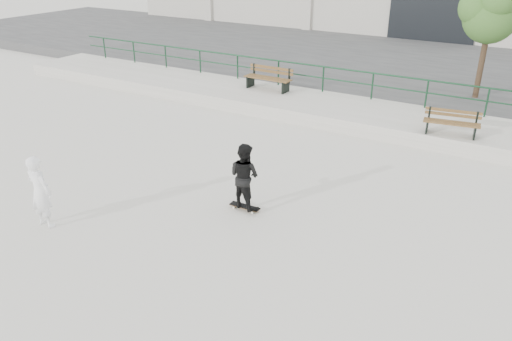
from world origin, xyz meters
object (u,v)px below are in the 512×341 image
Objects in this scene: tree at (493,11)px; skateboard at (245,207)px; bench_right at (452,123)px; standing_skater at (244,176)px; bench_left at (269,78)px; seated_skater at (40,192)px.

tree is 5.42× the size of skateboard.
bench_right reaches higher than skateboard.
bench_right is 7.38m from standing_skater.
bench_right is at bearing 60.48° from skateboard.
seated_skater is at bearing -87.02° from bench_left.
bench_left is 2.52× the size of skateboard.
standing_skater is (0.00, 0.00, 0.84)m from skateboard.
tree reaches higher than bench_right.
seated_skater reaches higher than bench_right.
seated_skater is at bearing -141.82° from skateboard.
tree is (0.03, 4.67, 2.81)m from bench_right.
bench_left is 1.21× the size of standing_skater.
skateboard is 0.45× the size of seated_skater.
bench_right is at bearing -127.48° from seated_skater.
bench_right is 0.99× the size of seated_skater.
seated_skater reaches higher than skateboard.
bench_left is at bearing -157.07° from tree.
skateboard is 0.84m from standing_skater.
skateboard is at bearing -126.65° from bench_right.
bench_right is 1.05× the size of standing_skater.
bench_right is at bearing -90.32° from tree.
standing_skater reaches higher than skateboard.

